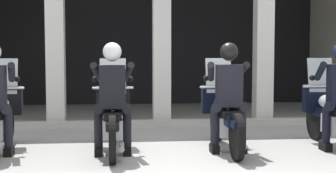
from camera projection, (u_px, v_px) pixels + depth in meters
ground_plane at (156, 123)px, 10.17m from camera, size 80.00×80.00×0.00m
station_building at (154, 23)px, 12.17m from camera, size 9.46×4.16×3.38m
kerb_strip at (164, 123)px, 9.79m from camera, size 8.96×0.24×0.12m
motorcycle_center_left at (113, 117)px, 7.40m from camera, size 0.62×2.04×1.35m
police_officer_center_left at (112, 89)px, 7.08m from camera, size 0.63×0.61×1.58m
motorcycle_center_right at (224, 116)px, 7.58m from camera, size 0.62×2.04×1.35m
police_officer_center_right at (229, 88)px, 7.27m from camera, size 0.63×0.61×1.58m
motorcycle_far_right at (331, 114)px, 7.73m from camera, size 0.62×2.04×1.35m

